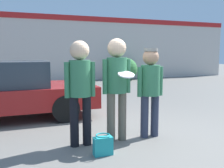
{
  "coord_description": "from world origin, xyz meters",
  "views": [
    {
      "loc": [
        -1.97,
        -4.17,
        1.58
      ],
      "look_at": [
        -0.34,
        0.19,
        1.02
      ],
      "focal_mm": 40.0,
      "sensor_mm": 36.0,
      "label": 1
    }
  ],
  "objects": [
    {
      "name": "storefront_building",
      "position": [
        0.0,
        10.54,
        1.93
      ],
      "size": [
        24.0,
        0.22,
        3.8
      ],
      "color": "beige",
      "rests_on": "ground"
    },
    {
      "name": "person_middle_with_frisbee",
      "position": [
        -0.34,
        -0.06,
        1.13
      ],
      "size": [
        0.53,
        0.58,
        1.85
      ],
      "color": "#665B4C",
      "rests_on": "ground"
    },
    {
      "name": "ground_plane",
      "position": [
        0.0,
        0.0,
        0.0
      ],
      "size": [
        56.0,
        56.0,
        0.0
      ],
      "primitive_type": "plane",
      "color": "#66635E"
    },
    {
      "name": "parked_car_near",
      "position": [
        -2.4,
        2.4,
        0.71
      ],
      "size": [
        4.45,
        1.96,
        1.4
      ],
      "color": "maroon",
      "rests_on": "ground"
    },
    {
      "name": "shrub",
      "position": [
        4.14,
        9.68,
        0.67
      ],
      "size": [
        1.33,
        1.33,
        1.33
      ],
      "color": "#387A3D",
      "rests_on": "ground"
    },
    {
      "name": "person_left",
      "position": [
        -1.01,
        -0.07,
        1.09
      ],
      "size": [
        0.53,
        0.36,
        1.8
      ],
      "color": "black",
      "rests_on": "ground"
    },
    {
      "name": "person_right",
      "position": [
        0.33,
        -0.07,
        1.01
      ],
      "size": [
        0.53,
        0.36,
        1.68
      ],
      "color": "#2D3347",
      "rests_on": "ground"
    },
    {
      "name": "handbag",
      "position": [
        -0.78,
        -0.6,
        0.16
      ],
      "size": [
        0.3,
        0.23,
        0.33
      ],
      "color": "teal",
      "rests_on": "ground"
    }
  ]
}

